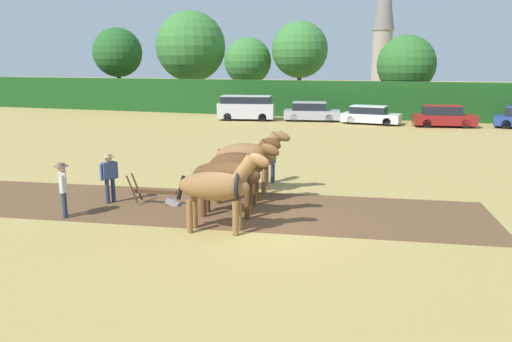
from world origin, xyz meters
name	(u,v)px	position (x,y,z in m)	size (l,w,h in m)	color
ground_plane	(261,228)	(0.00, 0.00, 0.00)	(240.00, 240.00, 0.00)	#A88E4C
plowed_furrow_strip	(131,203)	(-5.00, 1.07, 0.00)	(23.71, 4.41, 0.01)	brown
hedgerow	(367,100)	(0.00, 30.37, 1.56)	(79.69, 1.61, 3.12)	#194719
tree_far_left	(118,53)	(-26.93, 34.46, 5.70)	(5.23, 5.23, 8.34)	brown
tree_left	(191,47)	(-19.47, 37.00, 6.34)	(7.48, 7.48, 10.09)	#423323
tree_center_left	(248,61)	(-12.88, 36.60, 4.78)	(4.87, 4.87, 7.24)	#4C3823
tree_center	(300,50)	(-7.42, 36.73, 5.91)	(5.60, 5.60, 8.73)	#4C3823
tree_center_right	(406,65)	(2.91, 35.20, 4.49)	(5.31, 5.31, 7.16)	brown
church_spire	(384,20)	(-1.53, 66.41, 10.86)	(3.20, 3.20, 20.76)	gray
draft_horse_lead_left	(218,186)	(-1.04, -0.71, 1.34)	(2.75, 1.13, 2.40)	brown
draft_horse_lead_right	(230,175)	(-1.25, 0.81, 1.33)	(2.87, 1.18, 2.42)	#513319
draft_horse_trail_left	(240,165)	(-1.47, 2.33, 1.33)	(2.62, 1.15, 2.37)	#513319
draft_horse_trail_right	(249,156)	(-1.69, 3.86, 1.34)	(2.92, 1.34, 2.39)	brown
plow	(158,196)	(-4.03, 1.20, 0.33)	(1.80, 0.57, 1.13)	#4C331E
farmer_at_plow	(109,174)	(-5.73, 0.94, 1.01)	(0.43, 0.60, 1.72)	#28334C
farmer_beside_team	(273,161)	(-1.24, 5.52, 0.87)	(0.25, 0.63, 1.53)	#28334C
farmer_onlooker_left	(63,185)	(-6.14, -0.91, 1.02)	(0.45, 0.57, 1.73)	#28334C
parked_van	(246,108)	(-9.35, 25.85, 1.04)	(4.89, 2.73, 2.02)	#BCBCC1
parked_car_left	(311,112)	(-4.11, 26.94, 0.74)	(4.75, 2.59, 1.55)	#9E9EA8
parked_car_center_left	(370,115)	(0.69, 26.30, 0.69)	(4.58, 2.33, 1.41)	silver
parked_car_center	(443,117)	(6.02, 26.22, 0.76)	(4.63, 2.44, 1.60)	maroon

